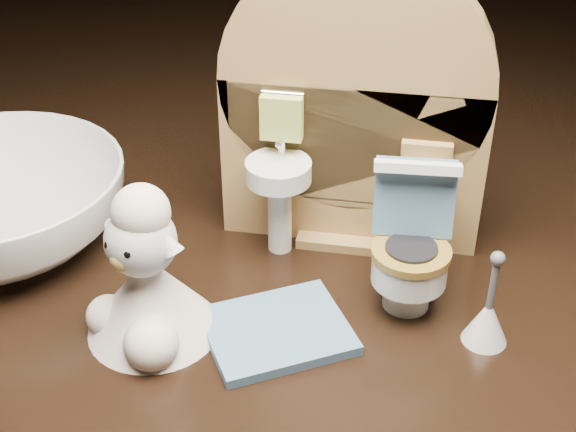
# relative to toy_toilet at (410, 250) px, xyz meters

# --- Properties ---
(backdrop_panel) EXTENTS (0.13, 0.05, 0.15)m
(backdrop_panel) POSITION_rel_toy_toilet_xyz_m (-0.03, 0.04, 0.04)
(backdrop_panel) COLOR #A88047
(backdrop_panel) RESTS_ON ground
(toy_toilet) EXTENTS (0.04, 0.05, 0.07)m
(toy_toilet) POSITION_rel_toy_toilet_xyz_m (0.00, 0.00, 0.00)
(toy_toilet) COLOR white
(toy_toilet) RESTS_ON ground
(bath_mat) EXTENTS (0.08, 0.07, 0.00)m
(bath_mat) POSITION_rel_toy_toilet_xyz_m (-0.05, -0.04, -0.02)
(bath_mat) COLOR slate
(bath_mat) RESTS_ON ground
(toilet_brush) EXTENTS (0.02, 0.02, 0.05)m
(toilet_brush) POSITION_rel_toy_toilet_xyz_m (0.04, -0.03, -0.01)
(toilet_brush) COLOR white
(toilet_brush) RESTS_ON ground
(plush_lamb) EXTENTS (0.06, 0.06, 0.08)m
(plush_lamb) POSITION_rel_toy_toilet_xyz_m (-0.11, -0.05, 0.00)
(plush_lamb) COLOR white
(plush_lamb) RESTS_ON ground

